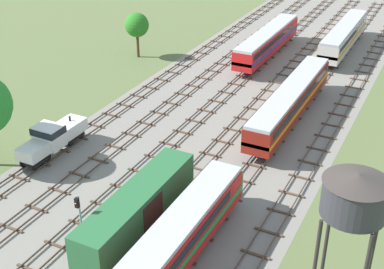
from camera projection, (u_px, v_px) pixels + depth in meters
The scene contains 17 objects.
ground_plane at pixel (216, 124), 59.23m from camera, with size 480.00×480.00×0.00m, color #5B6B3D.
ballast_bed at pixel (216, 124), 59.23m from camera, with size 27.57×176.00×0.01m, color gray.
track_far_left at pixel (132, 100), 64.64m from camera, with size 2.40×126.00×0.29m.
track_left at pixel (165, 108), 62.77m from camera, with size 2.40×126.00×0.29m.
track_centre_left at pixel (201, 115), 60.89m from camera, with size 2.40×126.00×0.29m.
track_centre at pixel (238, 124), 59.02m from camera, with size 2.40×126.00×0.29m.
track_centre_right at pixel (279, 133), 57.14m from camera, with size 2.40×126.00×0.29m.
track_right at pixel (322, 142), 55.27m from camera, with size 2.40×126.00×0.29m.
diesel_railcar_centre_right_nearest at pixel (169, 248), 36.79m from camera, with size 2.96×20.50×3.80m.
freight_boxcar_centre_near at pixel (138, 206), 41.42m from camera, with size 2.87×14.00×3.60m.
shunter_loco_far_left_mid at pixel (52, 137), 52.41m from camera, with size 2.74×8.46×3.10m.
passenger_coach_centre_right_midfar at pixel (291, 100), 58.73m from camera, with size 2.96×22.00×3.80m.
diesel_railcar_centre_left_far at pixel (267, 41), 77.24m from camera, with size 2.96×20.50×3.80m.
diesel_railcar_centre_right_farther at pixel (344, 35), 79.62m from camera, with size 2.96×20.50×3.80m.
water_tower at pixel (355, 198), 30.15m from camera, with size 4.00×4.00×11.14m.
signal_post_nearest at pixel (80, 217), 38.69m from camera, with size 0.28×0.47×5.22m.
lineside_tree_2 at pixel (137, 25), 76.40m from camera, with size 3.51×3.51×6.62m.
Camera 1 is at (21.44, 7.76, 27.02)m, focal length 49.33 mm.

